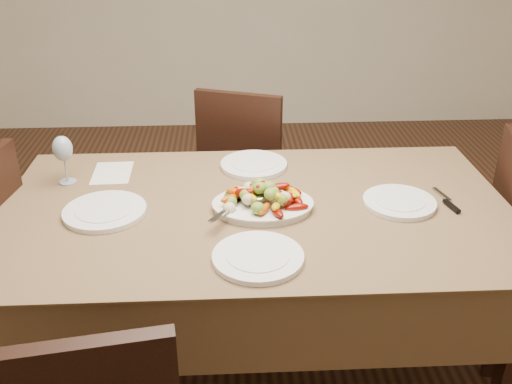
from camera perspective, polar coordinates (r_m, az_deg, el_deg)
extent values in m
plane|color=#381E11|center=(2.44, 4.64, -18.56)|extent=(6.00, 6.00, 0.00)
cube|color=brown|center=(2.25, 0.00, -10.02)|extent=(1.84, 1.04, 0.76)
ellipsoid|color=white|center=(2.03, 0.69, -1.46)|extent=(0.35, 0.26, 0.02)
cylinder|color=white|center=(2.07, -14.88, -1.89)|extent=(0.29, 0.29, 0.02)
cylinder|color=white|center=(2.12, 14.14, -1.02)|extent=(0.26, 0.26, 0.02)
cylinder|color=white|center=(2.35, -0.23, 2.72)|extent=(0.27, 0.27, 0.02)
cylinder|color=white|center=(1.76, 0.20, -6.55)|extent=(0.28, 0.28, 0.02)
cube|color=silver|center=(2.37, -14.18, 1.86)|extent=(0.16, 0.21, 0.00)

